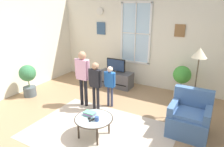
{
  "coord_description": "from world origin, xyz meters",
  "views": [
    {
      "loc": [
        2.22,
        -3.08,
        2.47
      ],
      "look_at": [
        0.26,
        0.44,
        1.14
      ],
      "focal_mm": 33.3,
      "sensor_mm": 36.0,
      "label": 1
    }
  ],
  "objects_px": {
    "person_blue_shirt": "(110,82)",
    "person_black_shirt": "(96,81)",
    "floor_lamp": "(199,60)",
    "remote_near_cup": "(92,120)",
    "potted_plant_by_window": "(182,78)",
    "armchair": "(189,118)",
    "book_stack": "(90,114)",
    "tv_stand": "(116,79)",
    "potted_plant_corner": "(28,78)",
    "cup": "(97,119)",
    "coffee_table": "(94,119)",
    "remote_near_books": "(90,117)",
    "person_pink_shirt": "(83,73)",
    "television": "(116,65)"
  },
  "relations": [
    {
      "from": "person_blue_shirt",
      "to": "person_black_shirt",
      "type": "relative_size",
      "value": 0.87
    },
    {
      "from": "person_black_shirt",
      "to": "potted_plant_by_window",
      "type": "height_order",
      "value": "person_black_shirt"
    },
    {
      "from": "remote_near_books",
      "to": "person_blue_shirt",
      "type": "relative_size",
      "value": 0.13
    },
    {
      "from": "armchair",
      "to": "floor_lamp",
      "type": "distance_m",
      "value": 1.24
    },
    {
      "from": "armchair",
      "to": "potted_plant_by_window",
      "type": "distance_m",
      "value": 1.74
    },
    {
      "from": "remote_near_books",
      "to": "potted_plant_by_window",
      "type": "xyz_separation_m",
      "value": [
        1.16,
        2.71,
        0.15
      ]
    },
    {
      "from": "remote_near_cup",
      "to": "potted_plant_by_window",
      "type": "height_order",
      "value": "potted_plant_by_window"
    },
    {
      "from": "remote_near_books",
      "to": "remote_near_cup",
      "type": "relative_size",
      "value": 1.0
    },
    {
      "from": "book_stack",
      "to": "person_black_shirt",
      "type": "relative_size",
      "value": 0.19
    },
    {
      "from": "armchair",
      "to": "potted_plant_corner",
      "type": "distance_m",
      "value": 4.27
    },
    {
      "from": "television",
      "to": "potted_plant_by_window",
      "type": "xyz_separation_m",
      "value": [
        1.96,
        0.14,
        -0.14
      ]
    },
    {
      "from": "person_pink_shirt",
      "to": "floor_lamp",
      "type": "bearing_deg",
      "value": 16.4
    },
    {
      "from": "coffee_table",
      "to": "person_blue_shirt",
      "type": "height_order",
      "value": "person_blue_shirt"
    },
    {
      "from": "potted_plant_corner",
      "to": "armchair",
      "type": "bearing_deg",
      "value": 4.46
    },
    {
      "from": "person_blue_shirt",
      "to": "person_black_shirt",
      "type": "height_order",
      "value": "person_black_shirt"
    },
    {
      "from": "book_stack",
      "to": "cup",
      "type": "xyz_separation_m",
      "value": [
        0.24,
        -0.1,
        0.01
      ]
    },
    {
      "from": "remote_near_books",
      "to": "floor_lamp",
      "type": "distance_m",
      "value": 2.57
    },
    {
      "from": "coffee_table",
      "to": "remote_near_books",
      "type": "xyz_separation_m",
      "value": [
        -0.07,
        -0.03,
        0.04
      ]
    },
    {
      "from": "person_pink_shirt",
      "to": "floor_lamp",
      "type": "xyz_separation_m",
      "value": [
        2.52,
        0.74,
        0.47
      ]
    },
    {
      "from": "remote_near_books",
      "to": "person_pink_shirt",
      "type": "distance_m",
      "value": 1.43
    },
    {
      "from": "armchair",
      "to": "person_blue_shirt",
      "type": "distance_m",
      "value": 2.0
    },
    {
      "from": "television",
      "to": "remote_near_cup",
      "type": "bearing_deg",
      "value": -71.23
    },
    {
      "from": "coffee_table",
      "to": "potted_plant_corner",
      "type": "distance_m",
      "value": 2.75
    },
    {
      "from": "armchair",
      "to": "floor_lamp",
      "type": "xyz_separation_m",
      "value": [
        -0.04,
        0.69,
        1.03
      ]
    },
    {
      "from": "tv_stand",
      "to": "book_stack",
      "type": "height_order",
      "value": "tv_stand"
    },
    {
      "from": "remote_near_cup",
      "to": "potted_plant_corner",
      "type": "xyz_separation_m",
      "value": [
        -2.68,
        0.79,
        0.13
      ]
    },
    {
      "from": "tv_stand",
      "to": "person_blue_shirt",
      "type": "distance_m",
      "value": 1.44
    },
    {
      "from": "book_stack",
      "to": "cup",
      "type": "relative_size",
      "value": 2.6
    },
    {
      "from": "potted_plant_by_window",
      "to": "potted_plant_corner",
      "type": "height_order",
      "value": "potted_plant_by_window"
    },
    {
      "from": "television",
      "to": "person_pink_shirt",
      "type": "height_order",
      "value": "person_pink_shirt"
    },
    {
      "from": "tv_stand",
      "to": "person_black_shirt",
      "type": "bearing_deg",
      "value": -79.07
    },
    {
      "from": "book_stack",
      "to": "tv_stand",
      "type": "bearing_deg",
      "value": 106.65
    },
    {
      "from": "remote_near_cup",
      "to": "floor_lamp",
      "type": "bearing_deg",
      "value": 49.6
    },
    {
      "from": "potted_plant_corner",
      "to": "television",
      "type": "bearing_deg",
      "value": 45.8
    },
    {
      "from": "remote_near_books",
      "to": "floor_lamp",
      "type": "relative_size",
      "value": 0.09
    },
    {
      "from": "television",
      "to": "floor_lamp",
      "type": "bearing_deg",
      "value": -18.56
    },
    {
      "from": "tv_stand",
      "to": "book_stack",
      "type": "distance_m",
      "value": 2.61
    },
    {
      "from": "book_stack",
      "to": "potted_plant_corner",
      "type": "xyz_separation_m",
      "value": [
        -2.53,
        0.66,
        0.1
      ]
    },
    {
      "from": "potted_plant_by_window",
      "to": "floor_lamp",
      "type": "height_order",
      "value": "floor_lamp"
    },
    {
      "from": "remote_near_cup",
      "to": "potted_plant_by_window",
      "type": "bearing_deg",
      "value": 68.8
    },
    {
      "from": "armchair",
      "to": "potted_plant_corner",
      "type": "relative_size",
      "value": 0.96
    },
    {
      "from": "cup",
      "to": "potted_plant_corner",
      "type": "height_order",
      "value": "potted_plant_corner"
    },
    {
      "from": "potted_plant_by_window",
      "to": "floor_lamp",
      "type": "relative_size",
      "value": 0.56
    },
    {
      "from": "tv_stand",
      "to": "cup",
      "type": "xyz_separation_m",
      "value": [
        0.98,
        -2.6,
        0.2
      ]
    },
    {
      "from": "coffee_table",
      "to": "cup",
      "type": "xyz_separation_m",
      "value": [
        0.11,
        -0.05,
        0.07
      ]
    },
    {
      "from": "tv_stand",
      "to": "coffee_table",
      "type": "distance_m",
      "value": 2.69
    },
    {
      "from": "person_blue_shirt",
      "to": "potted_plant_by_window",
      "type": "bearing_deg",
      "value": 44.25
    },
    {
      "from": "person_blue_shirt",
      "to": "floor_lamp",
      "type": "distance_m",
      "value": 2.09
    },
    {
      "from": "television",
      "to": "potted_plant_corner",
      "type": "distance_m",
      "value": 2.56
    },
    {
      "from": "person_pink_shirt",
      "to": "person_blue_shirt",
      "type": "relative_size",
      "value": 1.34
    }
  ]
}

